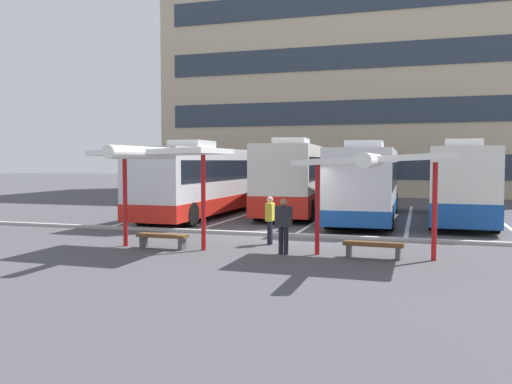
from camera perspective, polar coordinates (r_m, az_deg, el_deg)
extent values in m
plane|color=#47474C|center=(18.83, 3.46, -4.92)|extent=(160.00, 160.00, 0.00)
cube|color=#C6B293|center=(48.70, 11.92, 12.11)|extent=(32.44, 14.97, 20.36)
cube|color=#2D3847|center=(40.64, 10.85, 2.63)|extent=(29.84, 0.08, 1.79)
cube|color=#2D3847|center=(40.80, 10.91, 8.36)|extent=(29.84, 0.08, 1.79)
cube|color=#2D3847|center=(41.36, 10.98, 13.99)|extent=(29.84, 0.08, 1.79)
cube|color=#2D3847|center=(42.31, 11.04, 19.41)|extent=(29.84, 0.08, 1.79)
cube|color=silver|center=(26.39, -5.47, 1.31)|extent=(2.57, 11.63, 3.00)
cube|color=red|center=(26.45, -5.46, -1.17)|extent=(2.61, 11.67, 0.71)
cube|color=black|center=(26.37, -5.48, 2.35)|extent=(2.60, 10.70, 0.94)
cube|color=black|center=(31.78, -1.44, 2.32)|extent=(2.21, 0.09, 1.80)
cube|color=silver|center=(25.05, -6.78, 5.04)|extent=(1.52, 2.21, 0.36)
cylinder|color=black|center=(30.78, -4.41, -0.77)|extent=(0.31, 1.00, 1.00)
cylinder|color=black|center=(30.00, -0.31, -0.87)|extent=(0.31, 1.00, 1.00)
cylinder|color=black|center=(23.20, -12.12, -2.18)|extent=(0.31, 1.00, 1.00)
cylinder|color=black|center=(22.16, -6.91, -2.39)|extent=(0.31, 1.00, 1.00)
cube|color=silver|center=(27.38, 4.16, 1.55)|extent=(3.37, 10.45, 3.15)
cube|color=red|center=(27.44, 4.15, -0.76)|extent=(3.42, 10.49, 0.93)
cube|color=black|center=(27.37, 4.17, 2.59)|extent=(3.34, 9.63, 1.06)
cube|color=black|center=(32.44, 5.47, 2.49)|extent=(2.26, 0.26, 1.89)
cube|color=silver|center=(26.12, 3.77, 5.32)|extent=(1.71, 2.31, 0.36)
cylinder|color=black|center=(31.13, 2.94, -0.72)|extent=(0.38, 1.02, 1.00)
cylinder|color=black|center=(30.83, 7.28, -0.78)|extent=(0.38, 1.02, 1.00)
cylinder|color=black|center=(24.20, 0.16, -1.88)|extent=(0.38, 1.02, 1.00)
cylinder|color=black|center=(23.81, 5.74, -1.98)|extent=(0.38, 1.02, 1.00)
cube|color=silver|center=(25.17, 11.66, 1.07)|extent=(2.78, 11.10, 2.92)
cube|color=#194C9E|center=(25.24, 11.63, -1.55)|extent=(2.82, 11.14, 0.61)
cube|color=black|center=(25.16, 11.67, 1.88)|extent=(2.79, 10.22, 1.10)
cube|color=black|center=(30.64, 12.41, 2.11)|extent=(2.24, 0.13, 1.75)
cube|color=silver|center=(23.78, 11.46, 4.89)|extent=(1.58, 2.23, 0.36)
cylinder|color=black|center=(29.25, 9.89, -1.03)|extent=(0.32, 1.01, 1.00)
cylinder|color=black|center=(29.10, 14.50, -1.11)|extent=(0.32, 1.01, 1.00)
cylinder|color=black|center=(21.48, 7.73, -2.58)|extent=(0.32, 1.01, 1.00)
cylinder|color=black|center=(21.28, 14.02, -2.70)|extent=(0.32, 1.01, 1.00)
cube|color=silver|center=(25.69, 20.99, 1.00)|extent=(2.88, 10.87, 2.96)
cube|color=#194C9E|center=(25.75, 20.94, -1.29)|extent=(2.92, 10.92, 0.89)
cube|color=black|center=(25.68, 21.00, 1.79)|extent=(2.88, 10.01, 1.15)
cube|color=black|center=(31.04, 20.71, 2.03)|extent=(2.16, 0.17, 1.78)
cube|color=silver|center=(24.33, 21.16, 4.79)|extent=(1.56, 2.26, 0.36)
cylinder|color=black|center=(29.54, 18.54, -1.11)|extent=(0.34, 1.01, 1.00)
cylinder|color=black|center=(29.59, 22.90, -1.19)|extent=(0.34, 1.01, 1.00)
cylinder|color=black|center=(21.98, 18.27, -2.58)|extent=(0.34, 1.01, 1.00)
cylinder|color=black|center=(22.06, 24.13, -2.68)|extent=(0.34, 1.01, 1.00)
cube|color=white|center=(28.69, -8.27, -2.09)|extent=(0.16, 14.00, 0.01)
cube|color=white|center=(27.25, -0.78, -2.34)|extent=(0.16, 14.00, 0.01)
cube|color=white|center=(26.33, 7.39, -2.57)|extent=(0.16, 14.00, 0.01)
cube|color=white|center=(25.97, 15.97, -2.75)|extent=(0.16, 14.00, 0.01)
cube|color=white|center=(26.20, 24.59, -2.88)|extent=(0.16, 14.00, 0.01)
cylinder|color=red|center=(17.40, -13.73, -0.92)|extent=(0.14, 0.14, 2.88)
cylinder|color=red|center=(16.21, -5.61, -1.15)|extent=(0.14, 0.14, 2.88)
cube|color=white|center=(16.72, -9.87, 4.17)|extent=(3.67, 2.73, 0.23)
cylinder|color=white|center=(15.64, -11.88, 4.10)|extent=(0.36, 3.66, 0.36)
cube|color=brown|center=(16.81, -9.89, -4.58)|extent=(1.62, 0.44, 0.10)
cube|color=#4C4C51|center=(17.15, -11.84, -5.21)|extent=(0.12, 0.34, 0.35)
cube|color=#4C4C51|center=(16.55, -7.86, -5.48)|extent=(0.12, 0.34, 0.35)
cylinder|color=red|center=(15.50, 6.54, -1.76)|extent=(0.14, 0.14, 2.66)
cylinder|color=red|center=(15.25, 18.44, -1.99)|extent=(0.14, 0.14, 2.66)
cube|color=white|center=(15.23, 12.51, 3.41)|extent=(4.20, 2.47, 0.36)
cylinder|color=white|center=(14.15, 12.16, 3.30)|extent=(0.36, 4.19, 0.36)
cube|color=brown|center=(15.25, 12.35, -5.42)|extent=(1.66, 0.50, 0.10)
cube|color=#4C4C51|center=(15.38, 9.86, -6.17)|extent=(0.14, 0.34, 0.35)
cube|color=#4C4C51|center=(15.21, 14.85, -6.34)|extent=(0.14, 0.34, 0.35)
cube|color=#ADADA8|center=(19.19, 3.73, -4.58)|extent=(44.00, 0.24, 0.12)
cylinder|color=black|center=(17.31, 1.43, -4.36)|extent=(0.14, 0.14, 0.77)
cylinder|color=black|center=(17.46, 1.54, -4.29)|extent=(0.14, 0.14, 0.77)
cube|color=gold|center=(17.31, 1.49, -2.12)|extent=(0.24, 0.46, 0.58)
sphere|color=beige|center=(17.27, 1.49, -0.83)|extent=(0.21, 0.21, 0.21)
cylinder|color=black|center=(15.55, 3.20, -5.19)|extent=(0.14, 0.14, 0.80)
cylinder|color=black|center=(15.62, 2.66, -5.15)|extent=(0.14, 0.14, 0.80)
cube|color=#26262D|center=(15.50, 2.94, -2.62)|extent=(0.50, 0.31, 0.60)
sphere|color=#936B4C|center=(15.46, 2.94, -1.12)|extent=(0.22, 0.22, 0.22)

